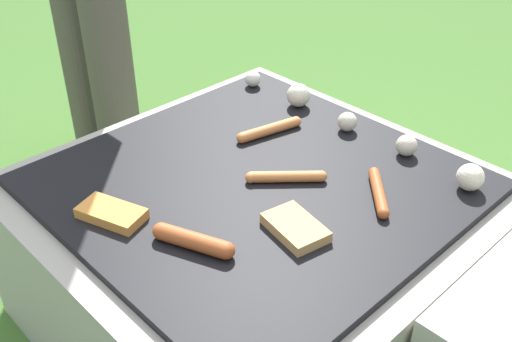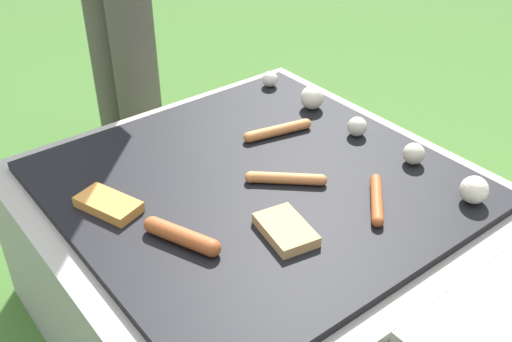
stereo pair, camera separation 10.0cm
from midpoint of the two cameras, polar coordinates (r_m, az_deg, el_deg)
ground_plane at (r=1.44m, az=2.06°, el=-13.54°), size 14.00×14.00×0.00m
grill at (r=1.30m, az=2.22°, el=-7.88°), size 0.84×0.84×0.38m
sausage_mid_right at (r=1.02m, az=-4.31°, el=-6.29°), size 0.15×0.08×0.03m
sausage_mid_left at (r=1.14m, az=13.90°, el=-2.71°), size 0.11×0.12×0.02m
sausage_front_center at (r=1.33m, az=4.25°, el=3.83°), size 0.06×0.16×0.02m
sausage_back_right at (r=1.17m, az=5.26°, el=-0.77°), size 0.12×0.13×0.02m
bread_slice_left at (r=1.05m, az=5.60°, el=-5.68°), size 0.13×0.09×0.02m
bread_slice_center at (r=1.12m, az=-11.41°, el=-3.20°), size 0.14×0.10×0.02m
mushroom_row at (r=1.34m, az=12.42°, el=3.94°), size 0.67×0.07×0.06m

